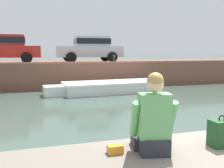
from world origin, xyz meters
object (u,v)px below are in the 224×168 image
at_px(mooring_bollard_mid, 114,58).
at_px(bottle_drink, 158,143).
at_px(car_left_inner_red, 4,48).
at_px(person_seated_left, 153,122).
at_px(backpack_on_ledge, 220,133).
at_px(boat_moored_central_white, 107,87).
at_px(car_centre_silver, 90,48).

height_order(mooring_bollard_mid, bottle_drink, mooring_bollard_mid).
height_order(car_left_inner_red, person_seated_left, car_left_inner_red).
relative_size(mooring_bollard_mid, bottle_drink, 2.18).
bearing_deg(car_left_inner_red, backpack_on_ledge, -72.55).
xyz_separation_m(boat_moored_central_white, backpack_on_ledge, (-1.03, -9.05, 0.67)).
height_order(mooring_bollard_mid, backpack_on_ledge, mooring_bollard_mid).
xyz_separation_m(boat_moored_central_white, person_seated_left, (-1.93, -8.98, 0.87)).
bearing_deg(car_centre_silver, car_left_inner_red, 179.96).
relative_size(car_left_inner_red, backpack_on_ledge, 9.85).
bearing_deg(bottle_drink, car_left_inner_red, 104.08).
bearing_deg(bottle_drink, person_seated_left, -159.29).
xyz_separation_m(car_left_inner_red, bottle_drink, (3.13, -12.48, -1.35)).
bearing_deg(car_centre_silver, backpack_on_ledge, -94.18).
height_order(person_seated_left, bottle_drink, person_seated_left).
height_order(car_left_inner_red, car_centre_silver, same).
bearing_deg(backpack_on_ledge, mooring_bollard_mid, 79.91).
bearing_deg(backpack_on_ledge, person_seated_left, 175.83).
relative_size(car_left_inner_red, person_seated_left, 4.17).
xyz_separation_m(boat_moored_central_white, bottle_drink, (-1.85, -8.95, 0.59)).
distance_m(boat_moored_central_white, person_seated_left, 9.23).
height_order(car_left_inner_red, mooring_bollard_mid, car_left_inner_red).
height_order(bottle_drink, backpack_on_ledge, backpack_on_ledge).
bearing_deg(boat_moored_central_white, backpack_on_ledge, -96.47).
xyz_separation_m(car_left_inner_red, person_seated_left, (3.05, -12.52, -1.08)).
distance_m(person_seated_left, bottle_drink, 0.29).
bearing_deg(bottle_drink, boat_moored_central_white, 78.32).
bearing_deg(bottle_drink, mooring_bollard_mid, 75.68).
relative_size(boat_moored_central_white, mooring_bollard_mid, 12.83).
bearing_deg(car_left_inner_red, person_seated_left, -76.32).
relative_size(car_centre_silver, bottle_drink, 19.29).
xyz_separation_m(bottle_drink, backpack_on_ledge, (0.82, -0.10, 0.07)).
bearing_deg(person_seated_left, boat_moored_central_white, 77.84).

